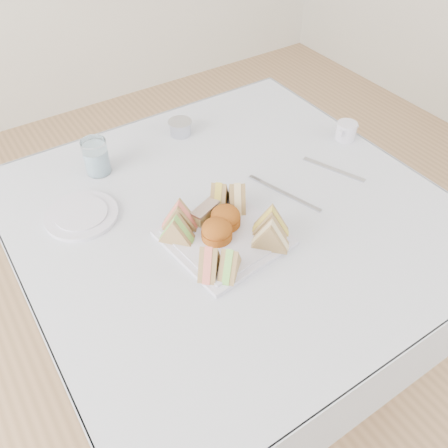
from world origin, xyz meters
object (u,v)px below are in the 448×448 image
water_glass (96,157)px  serving_plate (224,238)px  table (231,302)px  creamer_jug (346,131)px

water_glass → serving_plate: bearing=-70.6°
table → water_glass: water_glass is taller
table → creamer_jug: (0.46, 0.08, 0.40)m
table → serving_plate: size_ratio=3.64×
table → water_glass: 0.58m
table → serving_plate: (-0.07, -0.07, 0.38)m
table → creamer_jug: bearing=9.8°
creamer_jug → water_glass: bearing=141.8°
water_glass → creamer_jug: (0.67, -0.25, -0.02)m
table → water_glass: (-0.21, 0.33, 0.43)m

